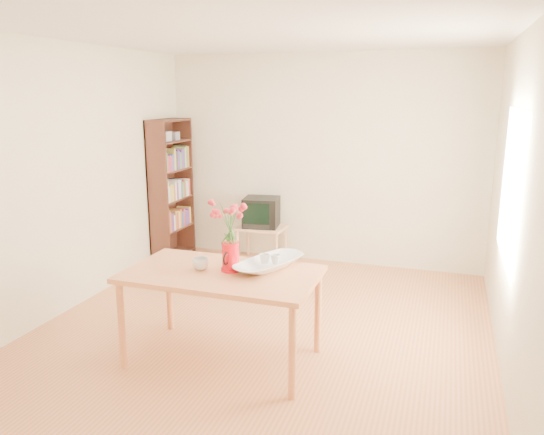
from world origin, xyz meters
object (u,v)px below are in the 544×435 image
(bowl, at_px, (269,242))
(television, at_px, (262,212))
(pitcher, at_px, (231,258))
(mug, at_px, (201,264))
(table, at_px, (222,281))

(bowl, xyz_separation_m, television, (-0.90, 2.35, -0.31))
(pitcher, xyz_separation_m, television, (-0.64, 2.51, -0.21))
(pitcher, bearing_deg, mug, -165.31)
(mug, xyz_separation_m, bowl, (0.50, 0.21, 0.16))
(table, xyz_separation_m, bowl, (0.33, 0.21, 0.29))
(pitcher, bearing_deg, table, -138.21)
(bowl, bearing_deg, pitcher, -149.56)
(mug, height_order, television, mug)
(bowl, bearing_deg, table, -147.60)
(table, height_order, pitcher, pitcher)
(mug, xyz_separation_m, television, (-0.40, 2.57, -0.15))
(mug, bearing_deg, television, -108.58)
(table, height_order, mug, mug)
(table, bearing_deg, bowl, 32.63)
(table, relative_size, television, 3.16)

